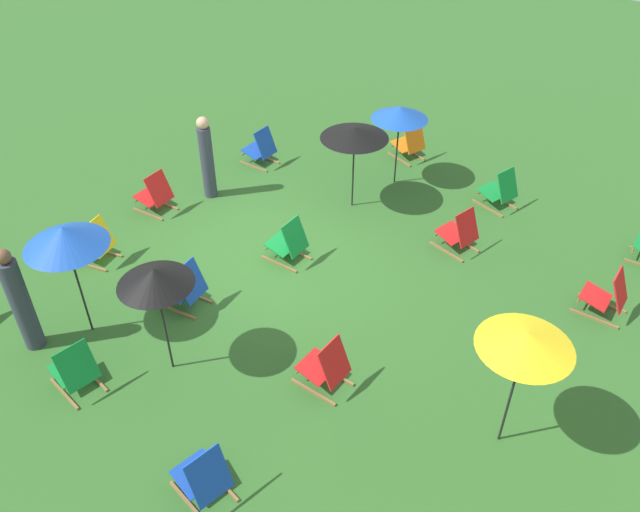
# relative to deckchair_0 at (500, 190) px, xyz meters

# --- Properties ---
(ground_plane) EXTENTS (40.00, 40.00, 0.00)m
(ground_plane) POSITION_rel_deckchair_0_xyz_m (3.90, -2.62, -0.37)
(ground_plane) COLOR #2D6026
(deckchair_0) EXTENTS (0.66, 0.86, 0.83)m
(deckchair_0) POSITION_rel_deckchair_0_xyz_m (0.00, 0.00, 0.00)
(deckchair_0) COLOR olive
(deckchair_0) RESTS_ON ground
(deckchair_3) EXTENTS (0.57, 0.81, 0.83)m
(deckchair_3) POSITION_rel_deckchair_0_xyz_m (7.80, -2.65, 0.00)
(deckchair_3) COLOR olive
(deckchair_3) RESTS_ON ground
(deckchair_4) EXTENTS (0.66, 0.86, 0.83)m
(deckchair_4) POSITION_rel_deckchair_0_xyz_m (5.82, -4.84, 0.00)
(deckchair_4) COLOR olive
(deckchair_4) RESTS_ON ground
(deckchair_5) EXTENTS (0.69, 0.87, 0.83)m
(deckchair_5) POSITION_rel_deckchair_0_xyz_m (-0.63, -2.40, 0.00)
(deckchair_5) COLOR olive
(deckchair_5) RESTS_ON ground
(deckchair_6) EXTENTS (0.51, 0.78, 0.83)m
(deckchair_6) POSITION_rel_deckchair_0_xyz_m (1.52, -4.83, 0.00)
(deckchair_6) COLOR olive
(deckchair_6) RESTS_ON ground
(deckchair_7) EXTENTS (0.63, 0.85, 0.83)m
(deckchair_7) POSITION_rel_deckchair_0_xyz_m (1.74, 0.02, 0.00)
(deckchair_7) COLOR olive
(deckchair_7) RESTS_ON ground
(deckchair_8) EXTENTS (0.59, 0.83, 0.83)m
(deckchair_8) POSITION_rel_deckchair_0_xyz_m (7.91, -0.07, 0.00)
(deckchair_8) COLOR olive
(deckchair_8) RESTS_ON ground
(deckchair_9) EXTENTS (0.50, 0.78, 0.83)m
(deckchair_9) POSITION_rel_deckchair_0_xyz_m (1.87, 2.64, 0.00)
(deckchair_9) COLOR olive
(deckchair_9) RESTS_ON ground
(deckchair_10) EXTENTS (0.48, 0.76, 0.83)m
(deckchair_10) POSITION_rel_deckchair_0_xyz_m (5.69, 0.04, 0.00)
(deckchair_10) COLOR olive
(deckchair_10) RESTS_ON ground
(deckchair_11) EXTENTS (0.58, 0.82, 0.83)m
(deckchair_11) POSITION_rel_deckchair_0_xyz_m (5.69, -2.73, 0.00)
(deckchair_11) COLOR olive
(deckchair_11) RESTS_ON ground
(deckchair_12) EXTENTS (0.51, 0.78, 0.83)m
(deckchair_12) POSITION_rel_deckchair_0_xyz_m (3.80, -2.18, 0.00)
(deckchair_12) COLOR olive
(deckchair_12) RESTS_ON ground
(deckchair_14) EXTENTS (0.55, 0.80, 0.83)m
(deckchair_14) POSITION_rel_deckchair_0_xyz_m (4.14, -5.22, 0.00)
(deckchair_14) COLOR olive
(deckchair_14) RESTS_ON ground
(umbrella_0) EXTENTS (1.12, 1.12, 1.69)m
(umbrella_0) POSITION_rel_deckchair_0_xyz_m (0.43, -2.11, 1.19)
(umbrella_0) COLOR black
(umbrella_0) RESTS_ON ground
(umbrella_1) EXTENTS (1.01, 1.01, 1.80)m
(umbrella_1) POSITION_rel_deckchair_0_xyz_m (6.75, -1.93, 1.30)
(umbrella_1) COLOR black
(umbrella_1) RESTS_ON ground
(umbrella_2) EXTENTS (1.27, 1.27, 1.68)m
(umbrella_2) POSITION_rel_deckchair_0_xyz_m (1.68, -2.31, 1.20)
(umbrella_2) COLOR black
(umbrella_2) RESTS_ON ground
(umbrella_3) EXTENTS (1.18, 1.18, 1.91)m
(umbrella_3) POSITION_rel_deckchair_0_xyz_m (6.97, -3.50, 1.38)
(umbrella_3) COLOR black
(umbrella_3) RESTS_ON ground
(umbrella_4) EXTENTS (1.13, 1.13, 1.90)m
(umbrella_4) POSITION_rel_deckchair_0_xyz_m (5.07, 2.35, 1.42)
(umbrella_4) COLOR black
(umbrella_4) RESTS_ON ground
(person_0) EXTENTS (0.30, 0.30, 1.70)m
(person_0) POSITION_rel_deckchair_0_xyz_m (3.10, -4.80, 0.47)
(person_0) COLOR #333847
(person_0) RESTS_ON ground
(person_1) EXTENTS (0.29, 0.29, 1.77)m
(person_1) POSITION_rel_deckchair_0_xyz_m (7.68, -3.90, 0.48)
(person_1) COLOR #333847
(person_1) RESTS_ON ground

